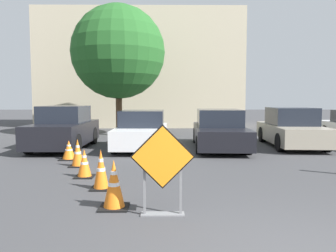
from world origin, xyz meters
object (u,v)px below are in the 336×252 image
parked_car_third (219,130)px  parked_car_fourth (291,129)px  parked_car_nearest (64,129)px  traffic_cone_fifth (69,150)px  parked_car_second (142,131)px  road_closed_sign (163,166)px  traffic_cone_nearest (114,185)px  traffic_cone_third (84,164)px  traffic_cone_second (101,170)px  traffic_cone_fourth (78,153)px

parked_car_third → parked_car_fourth: size_ratio=1.08×
parked_car_nearest → traffic_cone_fifth: bearing=110.5°
traffic_cone_fifth → parked_car_second: 3.17m
traffic_cone_fifth → parked_car_second: bearing=48.9°
parked_car_nearest → road_closed_sign: bearing=118.0°
traffic_cone_nearest → traffic_cone_third: traffic_cone_nearest is taller
traffic_cone_nearest → parked_car_nearest: size_ratio=0.20×
traffic_cone_third → parked_car_second: (1.04, 4.66, 0.32)m
traffic_cone_second → traffic_cone_nearest: bearing=-69.3°
traffic_cone_second → parked_car_third: size_ratio=0.17×
traffic_cone_third → parked_car_third: bearing=49.9°
traffic_cone_second → traffic_cone_third: size_ratio=1.22×
road_closed_sign → parked_car_third: bearing=74.0°
traffic_cone_fifth → traffic_cone_nearest: bearing=-65.3°
traffic_cone_third → traffic_cone_fourth: traffic_cone_fourth is taller
parked_car_third → parked_car_fourth: bearing=-168.3°
traffic_cone_fourth → parked_car_nearest: (-1.37, 3.33, 0.36)m
traffic_cone_third → traffic_cone_fourth: 1.34m
parked_car_nearest → parked_car_fourth: 8.71m
parked_car_nearest → parked_car_third: parked_car_nearest is taller
traffic_cone_nearest → parked_car_second: 6.88m
traffic_cone_third → parked_car_fourth: parked_car_fourth is taller
traffic_cone_fifth → road_closed_sign: bearing=-59.4°
traffic_cone_nearest → parked_car_nearest: (-2.90, 6.79, 0.33)m
traffic_cone_third → parked_car_second: bearing=77.5°
traffic_cone_fourth → parked_car_fourth: 8.28m
traffic_cone_second → traffic_cone_fifth: size_ratio=1.39×
traffic_cone_fourth → parked_car_third: 5.60m
parked_car_second → parked_car_fourth: (5.80, 0.43, 0.04)m
road_closed_sign → traffic_cone_third: (-1.85, 2.58, -0.47)m
parked_car_nearest → parked_car_second: parked_car_nearest is taller
road_closed_sign → parked_car_nearest: 8.07m
traffic_cone_nearest → parked_car_second: size_ratio=0.20×
road_closed_sign → traffic_cone_third: 3.21m
traffic_cone_fourth → parked_car_fourth: parked_car_fourth is taller
traffic_cone_second → parked_car_nearest: 6.14m
parked_car_third → parked_car_second: bearing=3.5°
traffic_cone_nearest → parked_car_third: 7.47m
traffic_cone_second → road_closed_sign: bearing=-50.9°
parked_car_nearest → parked_car_fourth: (8.70, 0.51, -0.04)m
parked_car_second → parked_car_third: bearing=-178.9°
traffic_cone_fifth → parked_car_second: parked_car_second is taller
road_closed_sign → traffic_cone_nearest: 0.98m
road_closed_sign → traffic_cone_nearest: bearing=155.5°
traffic_cone_fourth → parked_car_nearest: size_ratio=0.19×
traffic_cone_nearest → parked_car_third: (2.90, 6.88, 0.26)m
parked_car_second → parked_car_third: size_ratio=0.88×
traffic_cone_third → traffic_cone_fifth: bearing=114.2°
traffic_cone_nearest → parked_car_nearest: parked_car_nearest is taller
parked_car_nearest → parked_car_third: bearing=-178.5°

